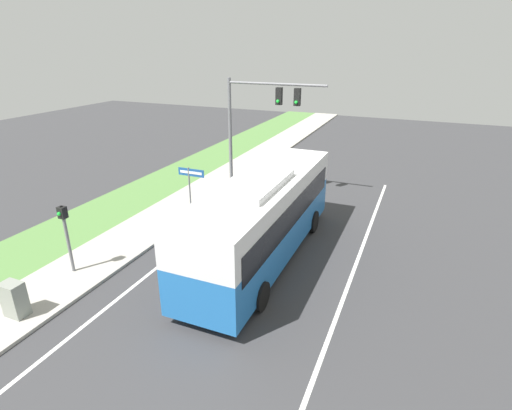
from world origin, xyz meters
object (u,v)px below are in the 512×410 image
Objects in this scene: pedestrian_signal at (65,229)px; street_sign at (190,181)px; signal_gantry at (257,114)px; bus at (263,214)px; utility_cabinet at (14,299)px.

pedestrian_signal is 7.04m from street_sign.
street_sign is at bearing -113.80° from signal_gantry.
street_sign is at bearing 150.05° from bus.
pedestrian_signal is 1.14× the size of street_sign.
pedestrian_signal is at bearing -147.42° from bus.
bus reaches higher than pedestrian_signal.
utility_cabinet is at bearing -100.00° from signal_gantry.
bus reaches higher than utility_cabinet.
signal_gantry reaches higher than street_sign.
signal_gantry is at bearing 80.00° from utility_cabinet.
pedestrian_signal is at bearing -104.53° from signal_gantry.
pedestrian_signal reaches higher than utility_cabinet.
signal_gantry is 2.34× the size of pedestrian_signal.
bus is 8.93m from utility_cabinet.
street_sign is (-5.19, 2.99, -0.22)m from bus.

